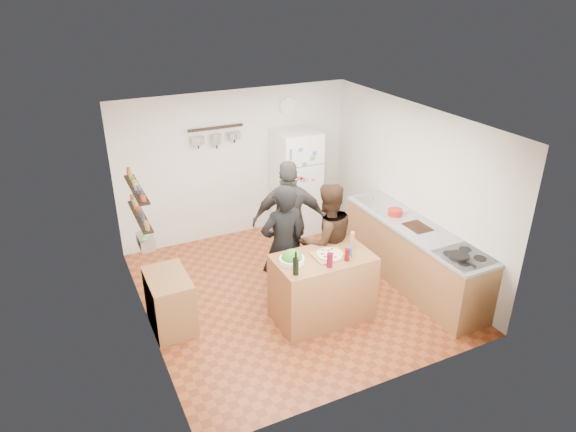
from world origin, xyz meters
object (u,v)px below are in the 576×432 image
red_bowl (395,212)px  fridge (296,182)px  person_back (289,222)px  side_table (170,301)px  pepper_mill (352,241)px  person_center (327,241)px  wine_bottle (296,266)px  wall_clock (288,106)px  salad_bowl (292,260)px  skillet (459,256)px  salt_canister (349,252)px  counter_run (413,255)px  prep_island (322,287)px  person_left (283,246)px

red_bowl → fridge: fridge is taller
person_back → side_table: 2.02m
pepper_mill → person_center: 0.47m
wine_bottle → red_bowl: wine_bottle is taller
red_bowl → side_table: size_ratio=0.27×
fridge → wall_clock: bearing=90.0°
wine_bottle → side_table: bearing=146.0°
salad_bowl → wine_bottle: (-0.08, -0.27, 0.08)m
wine_bottle → person_back: size_ratio=0.12×
person_center → skillet: size_ratio=6.58×
wine_bottle → skillet: size_ratio=0.85×
salad_bowl → salt_canister: size_ratio=2.53×
wine_bottle → red_bowl: (2.05, 0.83, -0.05)m
salt_canister → pepper_mill: bearing=48.6°
salt_canister → counter_run: size_ratio=0.05×
salad_bowl → pepper_mill: size_ratio=1.65×
skillet → wall_clock: (-0.65, 3.58, 1.21)m
prep_island → wine_bottle: size_ratio=5.77×
pepper_mill → wine_bottle: bearing=-164.1°
salt_canister → person_center: person_center is taller
fridge → wall_clock: wall_clock is taller
person_center → fridge: 2.08m
person_left → skillet: (1.80, -1.34, 0.08)m
counter_run → skillet: 1.07m
salad_bowl → counter_run: salad_bowl is taller
salad_bowl → person_center: bearing=29.5°
person_center → counter_run: 1.37m
wine_bottle → person_left: size_ratio=0.13×
prep_island → wine_bottle: 0.78m
wine_bottle → person_back: bearing=67.1°
person_back → side_table: size_ratio=2.28×
prep_island → person_left: 0.76m
pepper_mill → fridge: (0.40, 2.42, -0.10)m
skillet → wall_clock: 3.83m
prep_island → pepper_mill: pepper_mill is taller
person_back → side_table: person_back is taller
person_left → counter_run: 1.99m
person_left → skillet: 2.25m
salt_canister → counter_run: (1.30, 0.29, -0.52)m
pepper_mill → person_center: bearing=107.8°
wine_bottle → person_center: (0.82, 0.69, -0.18)m
wine_bottle → pepper_mill: (0.95, 0.27, -0.01)m
counter_run → fridge: bearing=108.1°
prep_island → wine_bottle: bearing=-156.3°
counter_run → wall_clock: 3.22m
red_bowl → salad_bowl: bearing=-164.0°
red_bowl → fridge: bearing=110.6°
counter_run → side_table: bearing=171.6°
skillet → red_bowl: 1.39m
salt_canister → fridge: 2.65m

